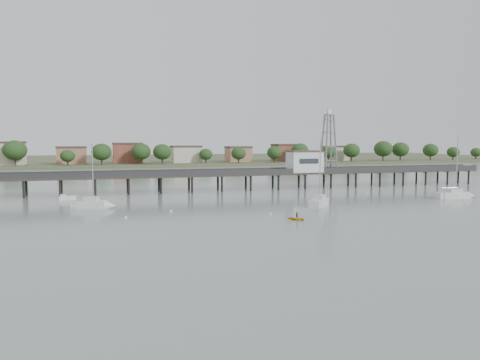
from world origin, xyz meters
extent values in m
plane|color=slate|center=(0.00, 0.00, 0.00)|extent=(500.00, 500.00, 0.00)
cube|color=#2D2823|center=(0.00, 60.00, 3.75)|extent=(150.00, 5.00, 0.50)
cube|color=#333335|center=(0.00, 57.60, 4.55)|extent=(150.00, 0.12, 1.10)
cube|color=#333335|center=(0.00, 62.40, 4.55)|extent=(150.00, 0.12, 1.10)
cylinder|color=black|center=(0.00, 58.10, 1.80)|extent=(0.50, 0.50, 4.40)
cylinder|color=black|center=(0.00, 61.90, 1.80)|extent=(0.50, 0.50, 4.40)
cylinder|color=black|center=(73.00, 58.10, 1.80)|extent=(0.50, 0.50, 4.40)
cylinder|color=black|center=(73.00, 61.90, 1.80)|extent=(0.50, 0.50, 4.40)
cube|color=silver|center=(25.00, 60.00, 6.50)|extent=(8.00, 5.00, 5.00)
cube|color=#4C3833|center=(25.00, 60.00, 9.15)|extent=(8.40, 5.40, 0.30)
cube|color=slate|center=(31.50, 60.00, 18.15)|extent=(1.80, 1.80, 0.30)
cube|color=silver|center=(31.50, 60.00, 18.90)|extent=(0.90, 0.90, 1.20)
cube|color=silver|center=(45.28, 32.18, 0.48)|extent=(6.09, 2.74, 1.65)
cone|color=silver|center=(48.98, 31.91, 0.48)|extent=(2.64, 2.48, 2.31)
cube|color=silver|center=(45.28, 32.18, 1.65)|extent=(2.77, 2.04, 0.75)
cylinder|color=#A5A8AA|center=(45.69, 32.15, 6.87)|extent=(0.18, 0.18, 11.13)
cylinder|color=#A5A8AA|center=(44.30, 32.25, 2.20)|extent=(3.46, 0.37, 0.12)
cube|color=silver|center=(14.02, 30.01, 0.48)|extent=(5.50, 5.92, 1.65)
cone|color=silver|center=(16.38, 32.79, 0.48)|extent=(3.30, 3.32, 2.27)
cube|color=silver|center=(14.02, 30.01, 1.65)|extent=(3.06, 3.15, 0.75)
cylinder|color=#A5A8AA|center=(14.28, 30.32, 6.77)|extent=(0.18, 0.18, 10.94)
cylinder|color=#A5A8AA|center=(13.39, 29.27, 2.20)|extent=(2.29, 2.67, 0.12)
cube|color=silver|center=(-24.90, 38.88, 0.48)|extent=(5.63, 3.69, 1.65)
cone|color=silver|center=(-21.81, 37.78, 0.48)|extent=(2.75, 2.66, 2.04)
cube|color=silver|center=(-24.90, 38.88, 1.65)|extent=(2.75, 2.32, 0.75)
cylinder|color=#A5A8AA|center=(-24.55, 38.76, 6.22)|extent=(0.18, 0.18, 9.84)
cylinder|color=#A5A8AA|center=(-25.72, 39.18, 2.20)|extent=(2.92, 1.15, 0.12)
cube|color=silver|center=(-29.66, 52.64, 0.32)|extent=(3.48, 1.99, 0.91)
cube|color=silver|center=(-30.37, 52.50, 0.86)|extent=(1.29, 1.29, 0.54)
imported|color=#EDB014|center=(4.22, 17.62, 0.00)|extent=(1.81, 1.49, 2.57)
imported|color=black|center=(4.22, 17.62, 0.00)|extent=(0.51, 1.02, 0.23)
ellipsoid|color=beige|center=(45.33, 29.63, 0.08)|extent=(0.56, 0.56, 0.39)
ellipsoid|color=beige|center=(-12.40, 30.93, 0.08)|extent=(0.56, 0.56, 0.39)
ellipsoid|color=beige|center=(32.76, 44.26, 0.08)|extent=(0.56, 0.56, 0.39)
ellipsoid|color=beige|center=(-19.89, 26.55, 0.08)|extent=(0.56, 0.56, 0.39)
ellipsoid|color=beige|center=(2.26, 23.52, 0.08)|extent=(0.56, 0.56, 0.39)
cube|color=#475133|center=(0.00, 245.00, 0.50)|extent=(500.00, 170.00, 1.40)
cube|color=brown|center=(-62.00, 183.00, 5.70)|extent=(13.00, 10.50, 9.00)
cube|color=brown|center=(-35.00, 183.00, 5.70)|extent=(13.00, 10.50, 9.00)
cube|color=brown|center=(-10.00, 183.00, 5.70)|extent=(13.00, 10.50, 9.00)
cube|color=brown|center=(18.00, 183.00, 5.70)|extent=(13.00, 10.50, 9.00)
cube|color=brown|center=(45.00, 183.00, 5.70)|extent=(13.00, 10.50, 9.00)
cube|color=brown|center=(72.00, 183.00, 5.70)|extent=(13.00, 10.50, 9.00)
cube|color=brown|center=(100.00, 183.00, 5.70)|extent=(13.00, 10.50, 9.00)
ellipsoid|color=#1C3C18|center=(0.00, 171.00, 6.00)|extent=(8.00, 8.00, 6.80)
ellipsoid|color=#1C3C18|center=(120.00, 171.00, 6.00)|extent=(8.00, 8.00, 6.80)
camera|label=1|loc=(-23.71, -45.14, 11.54)|focal=35.00mm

